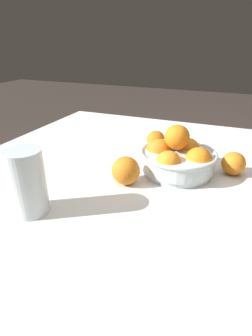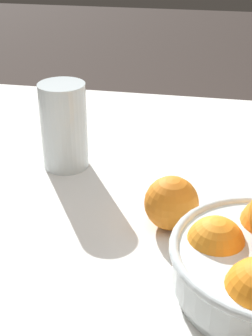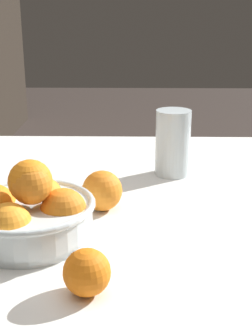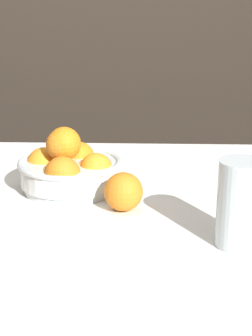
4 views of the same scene
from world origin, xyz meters
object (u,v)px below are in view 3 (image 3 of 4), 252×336
object	(u,v)px
juice_glass	(173,146)
orange_loose_near_bowl	(102,191)
orange_loose_aside	(87,272)
fruit_bowl	(29,212)

from	to	relation	value
juice_glass	orange_loose_near_bowl	world-z (taller)	juice_glass
orange_loose_near_bowl	orange_loose_aside	distance (m)	0.29
juice_glass	orange_loose_near_bowl	bearing A→B (deg)	143.70
juice_glass	fruit_bowl	bearing A→B (deg)	141.05
fruit_bowl	orange_loose_aside	xyz separation A→B (m)	(-0.17, -0.12, -0.02)
juice_glass	orange_loose_aside	xyz separation A→B (m)	(-0.51, 0.16, -0.04)
orange_loose_near_bowl	juice_glass	bearing A→B (deg)	-36.30
juice_glass	orange_loose_aside	bearing A→B (deg)	162.61
juice_glass	orange_loose_aside	size ratio (longest dim) A/B	2.30
juice_glass	orange_loose_near_bowl	distance (m)	0.27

